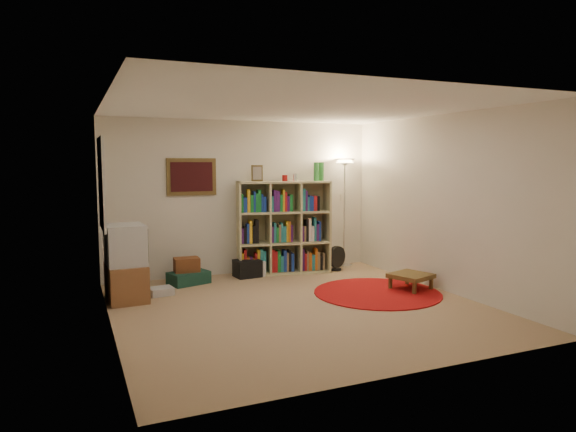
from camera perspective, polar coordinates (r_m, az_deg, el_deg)
name	(u,v)px	position (r m, az deg, el deg)	size (l,w,h in m)	color
room	(294,208)	(6.39, 0.66, 0.90)	(4.54, 4.54, 2.54)	#9D7C5C
bookshelf	(282,229)	(8.45, -0.65, -1.42)	(1.57, 0.69, 1.82)	tan
floor_lamp	(345,177)	(8.97, 6.31, 4.32)	(0.38, 0.38, 1.89)	white
floor_fan	(336,258)	(8.74, 5.41, -4.70)	(0.37, 0.25, 0.42)	black
tv_stand	(126,264)	(7.13, -17.54, -5.11)	(0.53, 0.72, 1.01)	brown
dvd_box	(161,291)	(7.38, -13.92, -8.11)	(0.34, 0.30, 0.10)	silver
suitcase	(189,278)	(7.93, -10.98, -6.75)	(0.66, 0.52, 0.18)	#13362B
wicker_basket	(187,265)	(7.91, -11.19, -5.33)	(0.38, 0.27, 0.21)	#602F18
duffel_bag	(247,268)	(8.27, -4.54, -5.82)	(0.42, 0.36, 0.27)	black
paper_towel	(263,269)	(8.30, -2.85, -5.89)	(0.12, 0.12, 0.24)	silver
red_rug	(377,293)	(7.37, 9.88, -8.39)	(1.77, 1.77, 0.02)	#960A0C
side_table	(411,276)	(7.62, 13.49, -6.53)	(0.65, 0.65, 0.24)	#4F3B1B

